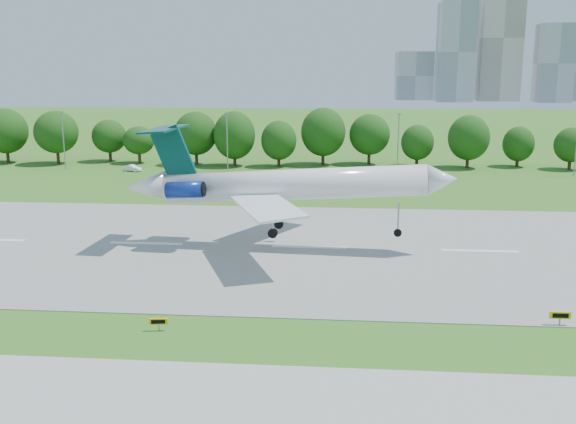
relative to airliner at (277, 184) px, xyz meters
The scene contains 10 objects.
ground 26.56m from the airliner, 81.07° to the right, with size 600.00×600.00×0.00m, color #37661A.
runway 8.61m from the airliner, ahead, with size 400.00×45.00×0.08m, color gray.
tree_line 67.02m from the airliner, 86.62° to the left, with size 288.40×8.40×10.40m.
light_poles 56.92m from the airliner, 88.55° to the left, with size 175.90×0.25×12.19m.
skyline 380.71m from the airliner, 74.10° to the left, with size 127.00×52.00×80.00m.
airliner is the anchor object (origin of this frame).
taxi_sign_left 27.83m from the airliner, 105.23° to the right, with size 1.55×0.39×1.08m.
taxi_sign_centre 34.82m from the airliner, 40.49° to the right, with size 1.75×0.25×1.23m.
service_vehicle_a 66.31m from the airliner, 123.05° to the left, with size 1.42×4.06×1.34m, color white.
service_vehicle_b 52.40m from the airliner, 91.98° to the left, with size 1.25×3.10×1.06m, color silver.
Camera 1 is at (3.62, -48.92, 21.00)m, focal length 40.00 mm.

